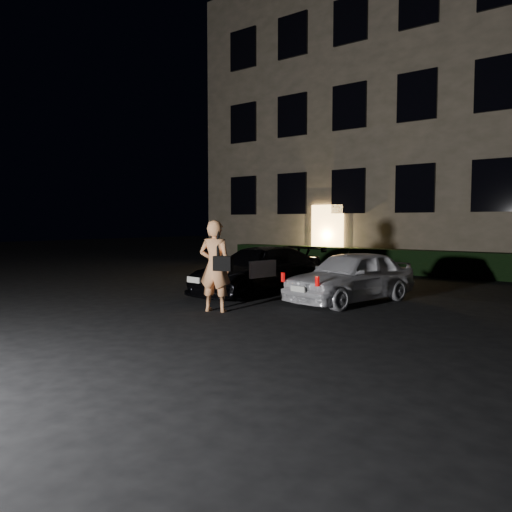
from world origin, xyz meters
The scene contains 6 objects.
ground centered at (0.00, 0.00, 0.00)m, with size 80.00×80.00×0.00m, color black.
building centered at (0.00, 14.99, 6.00)m, with size 20.00×8.11×12.00m.
hedge centered at (0.00, 10.50, 0.42)m, with size 15.00×0.70×0.85m, color black.
sedan centered at (-1.34, 3.60, 0.59)m, with size 2.10×4.22×1.17m.
hatch centered at (1.21, 3.74, 0.59)m, with size 2.07×3.67×1.18m.
man centered at (-0.41, 0.96, 0.93)m, with size 0.86×0.64×1.86m.
Camera 1 is at (6.39, -6.48, 1.82)m, focal length 35.00 mm.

